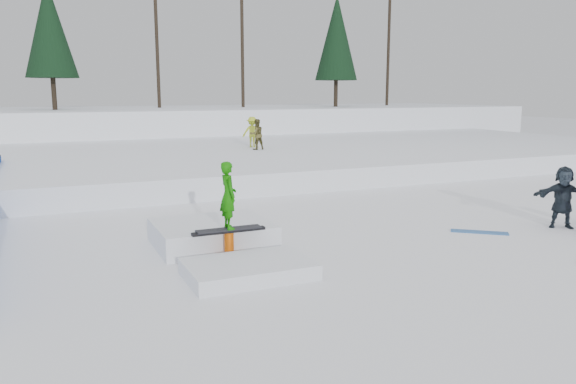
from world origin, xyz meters
name	(u,v)px	position (x,y,z in m)	size (l,w,h in m)	color
ground	(304,259)	(0.00, 0.00, 0.00)	(120.00, 120.00, 0.00)	white
snow_berm	(118,126)	(0.00, 30.00, 1.20)	(60.00, 14.00, 2.40)	white
snow_midrise	(158,159)	(0.00, 16.00, 0.40)	(50.00, 18.00, 0.80)	white
treeline	(209,34)	(6.18, 28.28, 7.45)	(40.24, 4.22, 10.50)	black
walker_olive	(257,134)	(4.48, 14.70, 1.53)	(0.71, 0.55, 1.46)	#4E4820
walker_ygreen	(252,132)	(4.71, 15.94, 1.55)	(0.98, 0.56, 1.51)	#B3C728
spectator_dark	(563,197)	(7.43, -0.16, 0.81)	(1.51, 0.48, 1.63)	#1C252E
loose_board_teal	(479,232)	(5.07, 0.27, 0.01)	(1.40, 0.28, 0.03)	#2F5C97
jib_rail_feature	(221,240)	(-1.48, 1.19, 0.30)	(2.60, 4.40, 2.11)	white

